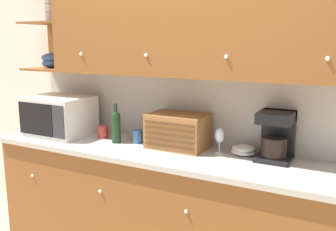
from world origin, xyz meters
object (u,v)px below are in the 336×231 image
Objects in this scene: wine_bottle at (116,125)px; mug at (103,132)px; mug_blue_second at (138,136)px; coffee_maker at (276,135)px; bread_box at (178,131)px; microwave at (59,116)px; wine_glass at (220,136)px; bowl_stack_on_counter at (244,150)px.

mug is at bearing 159.49° from wine_bottle.
coffee_maker is at bearing 5.01° from mug_blue_second.
coffee_maker reaches higher than bread_box.
microwave reaches higher than wine_glass.
bowl_stack_on_counter is (0.17, 0.06, -0.09)m from wine_glass.
mug is 0.22m from wine_bottle.
bowl_stack_on_counter is at bearing 9.48° from wine_bottle.
bowl_stack_on_counter is at bearing 4.59° from mug.
wine_bottle is at bearing 0.83° from microwave.
microwave is 0.43m from mug.
coffee_maker is (1.22, 0.17, 0.03)m from wine_bottle.
mug_blue_second is 1.07m from coffee_maker.
mug is at bearing -176.11° from coffee_maker.
wine_glass is at bearing 4.59° from microwave.
mug_blue_second is (0.35, 0.00, 0.00)m from mug.
wine_glass reaches higher than bowl_stack_on_counter.
coffee_maker is at bearing 9.01° from wine_glass.
microwave is at bearing -173.75° from mug_blue_second.
mug_blue_second is at bearing 25.38° from wine_bottle.
wine_glass is 0.20m from bowl_stack_on_counter.
microwave is 1.83m from coffee_maker.
coffee_maker reaches higher than wine_bottle.
wine_glass reaches higher than mug.
coffee_maker is at bearing 3.89° from mug.
microwave is 0.77m from mug_blue_second.
mug reaches higher than bowl_stack_on_counter.
bowl_stack_on_counter is (1.19, 0.10, -0.02)m from mug.
bread_box is at bearing 5.86° from microwave.
wine_bottle is at bearing -170.52° from bowl_stack_on_counter.
wine_bottle is 2.98× the size of mug_blue_second.
wine_bottle is 0.84m from wine_glass.
mug is 1.19m from bowl_stack_on_counter.
wine_bottle is 1.23m from coffee_maker.
wine_bottle reaches higher than bread_box.
bread_box is at bearing -174.98° from coffee_maker.
mug_blue_second is at bearing -173.72° from bowl_stack_on_counter.
coffee_maker is at bearing 5.02° from bread_box.
bread_box reaches higher than bowl_stack_on_counter.
mug is 0.95× the size of mug_blue_second.
mug_blue_second is 0.56× the size of wine_glass.
wine_bottle reaches higher than wine_glass.
mug_blue_second is (0.76, 0.08, -0.11)m from microwave.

